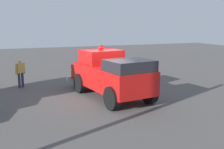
# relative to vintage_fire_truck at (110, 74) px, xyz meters

# --- Properties ---
(ground_plane) EXTENTS (60.00, 60.00, 0.00)m
(ground_plane) POSITION_rel_vintage_fire_truck_xyz_m (0.21, 0.25, -1.20)
(ground_plane) COLOR #514F4C
(vintage_fire_truck) EXTENTS (6.19, 3.06, 2.59)m
(vintage_fire_truck) POSITION_rel_vintage_fire_truck_xyz_m (0.00, 0.00, 0.00)
(vintage_fire_truck) COLOR black
(vintage_fire_truck) RESTS_ON ground
(spectator_standing) EXTENTS (0.43, 0.61, 1.68)m
(spectator_standing) POSITION_rel_vintage_fire_truck_xyz_m (3.82, 4.08, -0.23)
(spectator_standing) COLOR #2D334C
(spectator_standing) RESTS_ON ground
(traffic_cone) EXTENTS (0.40, 0.40, 0.64)m
(traffic_cone) POSITION_rel_vintage_fire_truck_xyz_m (4.22, -0.94, -0.89)
(traffic_cone) COLOR orange
(traffic_cone) RESTS_ON ground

